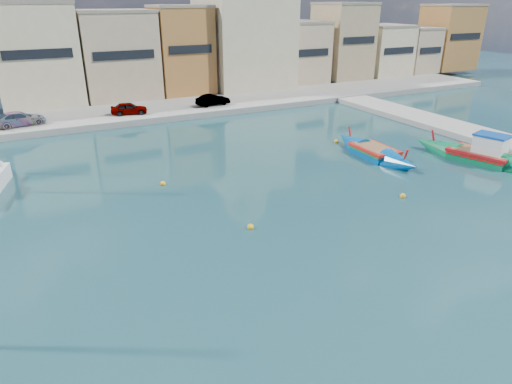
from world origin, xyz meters
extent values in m
plane|color=#13373A|center=(0.00, 0.00, 0.00)|extent=(160.00, 160.00, 0.00)
cube|color=gray|center=(0.00, 32.00, 0.30)|extent=(80.00, 8.00, 0.60)
cube|color=beige|center=(-13.86, 39.12, 5.55)|extent=(7.88, 6.24, 9.89)
cube|color=gray|center=(-13.86, 39.12, 10.64)|extent=(8.04, 6.37, 0.30)
cube|color=black|center=(-13.86, 35.95, 6.04)|extent=(6.30, 0.10, 0.90)
cube|color=tan|center=(-5.74, 39.72, 5.09)|extent=(7.88, 7.44, 8.99)
cube|color=gray|center=(-5.74, 39.72, 9.74)|extent=(8.04, 7.59, 0.30)
cube|color=black|center=(-5.74, 35.95, 5.54)|extent=(6.30, 0.10, 0.90)
cube|color=#B27337|center=(1.54, 39.07, 5.31)|extent=(6.17, 6.13, 9.43)
cube|color=gray|center=(1.54, 39.07, 10.18)|extent=(6.29, 6.26, 0.30)
cube|color=black|center=(1.54, 35.95, 5.78)|extent=(4.93, 0.10, 0.90)
cube|color=tan|center=(9.05, 39.85, 3.63)|extent=(7.31, 7.69, 6.05)
cube|color=gray|center=(9.05, 39.85, 6.80)|extent=(7.46, 7.85, 0.30)
cube|color=black|center=(9.05, 35.95, 3.93)|extent=(5.85, 0.10, 0.90)
cube|color=tan|center=(17.02, 39.65, 4.31)|extent=(7.54, 7.30, 7.41)
cube|color=gray|center=(17.02, 39.65, 8.16)|extent=(7.69, 7.45, 0.30)
cube|color=black|center=(17.02, 35.95, 4.68)|extent=(6.03, 0.10, 0.90)
cube|color=tan|center=(24.93, 39.49, 5.42)|extent=(6.36, 6.97, 9.63)
cube|color=gray|center=(24.93, 39.49, 10.38)|extent=(6.48, 7.11, 0.30)
cube|color=black|center=(24.93, 35.95, 5.90)|extent=(5.09, 0.10, 0.90)
cube|color=beige|center=(32.15, 39.35, 3.93)|extent=(6.63, 6.70, 6.65)
cube|color=gray|center=(32.15, 39.35, 7.40)|extent=(6.76, 6.83, 0.30)
cube|color=black|center=(32.15, 35.95, 4.26)|extent=(5.30, 0.10, 0.90)
cube|color=tan|center=(38.26, 39.75, 3.70)|extent=(5.08, 7.51, 6.20)
cube|color=gray|center=(38.26, 39.75, 6.95)|extent=(5.18, 7.66, 0.30)
cube|color=black|center=(38.26, 35.95, 4.01)|extent=(4.06, 0.10, 0.90)
cube|color=#B27337|center=(45.15, 39.00, 5.27)|extent=(7.79, 6.00, 9.33)
cube|color=gray|center=(45.15, 39.00, 10.08)|extent=(7.95, 6.12, 0.30)
cube|color=black|center=(45.15, 35.95, 5.73)|extent=(6.23, 0.10, 0.90)
cube|color=beige|center=(10.00, 40.00, 6.60)|extent=(10.00, 10.00, 12.00)
imported|color=#4C1919|center=(-6.95, 30.50, 1.18)|extent=(3.61, 1.98, 1.16)
imported|color=#4C1919|center=(1.77, 30.50, 1.19)|extent=(3.70, 1.69, 1.18)
imported|color=#4C1919|center=(-16.51, 30.50, 1.23)|extent=(4.58, 2.62, 1.25)
cube|color=#0B7344|center=(12.84, 6.63, 0.22)|extent=(3.26, 4.46, 1.12)
cone|color=#0B7344|center=(11.92, 9.81, 0.28)|extent=(3.17, 4.14, 2.86)
cube|color=#AD1215|center=(12.84, 6.63, 0.69)|extent=(3.41, 4.69, 0.20)
cube|color=red|center=(12.84, 6.63, 0.49)|extent=(3.39, 4.56, 0.11)
cube|color=olive|center=(12.84, 6.63, 0.78)|extent=(2.84, 4.02, 0.07)
cylinder|color=#AD1215|center=(11.82, 10.12, 1.01)|extent=(0.30, 0.55, 1.22)
cube|color=white|center=(13.00, 6.08, 1.40)|extent=(2.07, 2.39, 1.23)
cube|color=#0F47A5|center=(13.00, 6.08, 2.08)|extent=(2.20, 2.55, 0.13)
cube|color=#0054A5|center=(6.80, 10.98, 0.21)|extent=(2.23, 3.56, 1.06)
cone|color=#0054A5|center=(6.91, 13.86, 0.26)|extent=(2.22, 3.30, 2.66)
cone|color=#0054A5|center=(6.70, 8.10, 0.26)|extent=(2.22, 3.30, 2.66)
cube|color=red|center=(6.80, 10.98, 0.65)|extent=(2.32, 3.75, 0.19)
cube|color=#197F33|center=(6.80, 10.98, 0.46)|extent=(2.34, 3.62, 0.11)
cube|color=olive|center=(6.80, 10.98, 0.74)|extent=(1.90, 3.23, 0.06)
cylinder|color=red|center=(6.92, 14.15, 0.95)|extent=(0.17, 0.50, 1.15)
cylinder|color=red|center=(6.69, 7.82, 0.95)|extent=(0.17, 0.50, 1.15)
sphere|color=yellow|center=(-6.67, 4.77, 0.08)|extent=(0.36, 0.36, 0.36)
sphere|color=yellow|center=(3.18, 4.20, 0.08)|extent=(0.36, 0.36, 0.36)
sphere|color=yellow|center=(6.47, 15.25, 0.08)|extent=(0.36, 0.36, 0.36)
sphere|color=yellow|center=(-8.96, 12.65, 0.08)|extent=(0.36, 0.36, 0.36)
camera|label=1|loc=(-15.94, -13.93, 10.89)|focal=32.00mm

